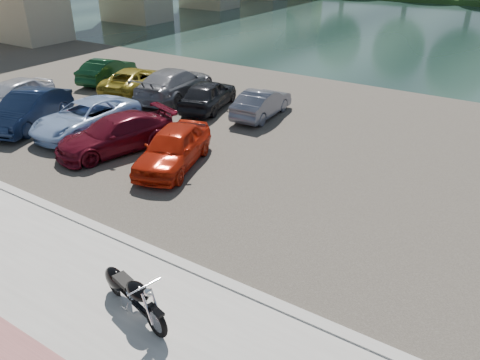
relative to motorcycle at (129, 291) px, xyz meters
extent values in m
plane|color=#595447|center=(-0.59, -0.20, -0.56)|extent=(200.00, 200.00, 0.00)
cube|color=#AEABA4|center=(-0.59, -1.20, -0.51)|extent=(60.00, 6.00, 0.10)
cube|color=#AEABA4|center=(-0.59, 1.80, -0.49)|extent=(60.00, 0.30, 0.14)
cube|color=#3E3932|center=(-0.59, 10.80, -0.54)|extent=(60.00, 18.00, 0.04)
cube|color=#1B322E|center=(-0.59, 39.80, -0.56)|extent=(120.00, 40.00, 0.00)
torus|color=black|center=(1.01, -0.26, -0.12)|extent=(0.69, 0.28, 0.68)
torus|color=black|center=(-0.59, 0.14, -0.12)|extent=(0.69, 0.28, 0.68)
cylinder|color=#B2B2B7|center=(1.01, -0.26, -0.12)|extent=(0.46, 0.17, 0.46)
cylinder|color=#B2B2B7|center=(-0.59, 0.14, -0.12)|extent=(0.46, 0.17, 0.46)
cylinder|color=silver|center=(0.85, -0.33, 0.18)|extent=(0.33, 0.13, 0.63)
cylinder|color=silver|center=(0.90, -0.13, 0.18)|extent=(0.33, 0.13, 0.63)
cylinder|color=silver|center=(0.69, -0.18, 0.57)|extent=(0.22, 0.74, 0.04)
sphere|color=silver|center=(0.79, -0.21, 0.49)|extent=(0.19, 0.19, 0.16)
sphere|color=silver|center=(0.85, -0.22, 0.49)|extent=(0.13, 0.13, 0.11)
cube|color=black|center=(1.01, -0.26, 0.19)|extent=(0.47, 0.25, 0.06)
cube|color=black|center=(0.21, -0.06, -0.18)|extent=(1.19, 0.39, 0.08)
cube|color=silver|center=(0.16, -0.05, -0.11)|extent=(0.52, 0.42, 0.34)
cylinder|color=silver|center=(0.26, -0.07, 0.09)|extent=(0.28, 0.24, 0.27)
cylinder|color=silver|center=(0.07, -0.02, 0.09)|extent=(0.28, 0.24, 0.27)
ellipsoid|color=black|center=(0.38, -0.10, 0.26)|extent=(0.75, 0.52, 0.32)
cube|color=black|center=(-0.13, 0.03, 0.20)|extent=(0.60, 0.41, 0.10)
ellipsoid|color=black|center=(-0.54, 0.13, 0.00)|extent=(0.79, 0.51, 0.50)
cube|color=black|center=(-0.59, 0.14, -0.07)|extent=(0.43, 0.27, 0.30)
cylinder|color=silver|center=(-0.09, 0.18, -0.24)|extent=(1.09, 0.36, 0.09)
cylinder|color=silver|center=(-0.09, 0.18, -0.16)|extent=(1.09, 0.36, 0.09)
cylinder|color=#B2B2B7|center=(0.02, -0.20, -0.33)|extent=(0.06, 0.14, 0.22)
imported|color=silver|center=(-14.08, 6.67, 0.21)|extent=(2.43, 4.51, 1.46)
imported|color=#14213E|center=(-11.62, 5.82, 0.22)|extent=(3.01, 4.75, 1.48)
imported|color=#A0BEE9|center=(-9.06, 6.66, 0.13)|extent=(2.22, 4.74, 1.31)
imported|color=maroon|center=(-6.62, 5.99, 0.14)|extent=(3.12, 4.90, 1.32)
imported|color=red|center=(-3.92, 6.10, 0.18)|extent=(2.80, 4.43, 1.41)
imported|color=#0E361A|center=(-14.18, 12.55, 0.13)|extent=(2.17, 4.14, 1.30)
imported|color=#A79226|center=(-11.50, 12.01, 0.11)|extent=(3.20, 4.90, 1.25)
imported|color=gray|center=(-8.99, 12.23, 0.24)|extent=(2.94, 5.50, 1.52)
imported|color=black|center=(-6.65, 11.87, 0.17)|extent=(2.53, 4.31, 1.38)
imported|color=slate|center=(-3.99, 12.29, 0.09)|extent=(1.54, 3.81, 1.23)
camera|label=1|loc=(6.17, -5.19, 6.64)|focal=35.00mm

